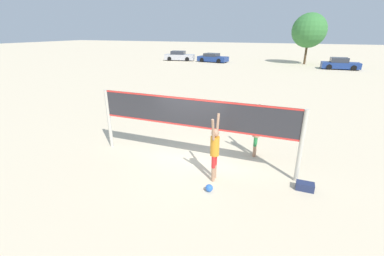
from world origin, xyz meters
The scene contains 10 objects.
ground_plane centered at (0.00, 0.00, 0.00)m, with size 200.00×200.00×0.00m, color beige.
volleyball_net centered at (0.00, 0.00, 1.64)m, with size 7.30×0.13×2.38m.
player_spiker centered at (1.11, -0.90, 1.14)m, with size 0.28×0.71×2.16m.
player_blocker centered at (2.08, 1.30, 1.03)m, with size 0.28×0.68×1.98m.
volleyball centered at (1.17, -1.59, 0.11)m, with size 0.23×0.23×0.23m.
gear_bag centered at (3.85, -0.46, 0.12)m, with size 0.52×0.29×0.24m.
parked_car_near centered at (-8.72, 30.94, 0.59)m, with size 4.78×2.57×1.30m.
parked_car_mid centered at (-14.33, 31.03, 0.67)m, with size 4.91×2.49×1.49m.
parked_car_far centered at (8.33, 29.12, 0.63)m, with size 4.38×2.00×1.41m.
tree_left_cluster centered at (4.36, 33.13, 4.53)m, with size 4.59×4.59×6.84m.
Camera 1 is at (3.07, -7.85, 4.52)m, focal length 24.00 mm.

